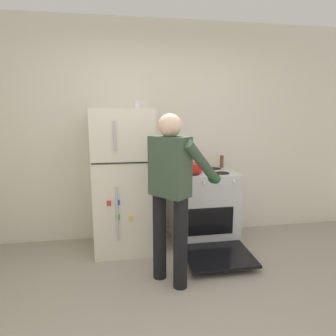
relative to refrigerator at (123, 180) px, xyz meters
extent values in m
plane|color=#9E9384|center=(0.40, -1.57, -0.82)|extent=(8.00, 8.00, 0.00)
cube|color=silver|center=(0.40, 0.38, 0.53)|extent=(6.00, 0.10, 2.70)
cube|color=silver|center=(0.00, 0.00, 0.00)|extent=(0.68, 0.68, 1.65)
cube|color=black|center=(0.00, -0.34, 0.26)|extent=(0.67, 0.01, 0.01)
cylinder|color=#B7B7BC|center=(-0.08, -0.36, -0.28)|extent=(0.02, 0.02, 0.60)
cylinder|color=#B7B7BC|center=(-0.08, -0.36, 0.54)|extent=(0.02, 0.02, 0.31)
cube|color=green|center=(-0.08, -0.35, -0.32)|extent=(0.04, 0.01, 0.06)
cube|color=yellow|center=(0.06, -0.35, -0.35)|extent=(0.04, 0.01, 0.06)
cube|color=red|center=(-0.17, -0.35, -0.16)|extent=(0.04, 0.01, 0.06)
cube|color=blue|center=(-0.07, -0.35, -0.16)|extent=(0.04, 0.01, 0.06)
cube|color=silver|center=(0.97, 0.00, -0.38)|extent=(0.76, 0.64, 0.90)
cube|color=black|center=(0.97, -0.32, -0.45)|extent=(0.53, 0.01, 0.32)
cylinder|color=black|center=(0.78, -0.14, 0.08)|extent=(0.17, 0.17, 0.01)
cylinder|color=black|center=(1.15, -0.14, 0.08)|extent=(0.17, 0.17, 0.01)
cylinder|color=black|center=(0.78, 0.14, 0.08)|extent=(0.17, 0.17, 0.01)
cylinder|color=black|center=(1.15, 0.14, 0.08)|extent=(0.17, 0.17, 0.01)
cylinder|color=silver|center=(0.71, -0.33, 0.01)|extent=(0.04, 0.03, 0.04)
cylinder|color=silver|center=(0.88, -0.33, 0.01)|extent=(0.04, 0.03, 0.04)
cylinder|color=silver|center=(1.06, -0.33, 0.01)|extent=(0.04, 0.03, 0.04)
cylinder|color=silver|center=(1.23, -0.33, 0.01)|extent=(0.04, 0.03, 0.04)
cube|color=black|center=(0.97, -0.61, -0.73)|extent=(0.72, 0.57, 0.06)
cylinder|color=black|center=(0.31, -0.75, -0.39)|extent=(0.13, 0.13, 0.86)
cylinder|color=black|center=(0.47, -0.96, -0.39)|extent=(0.13, 0.13, 0.86)
cube|color=#384C38|center=(0.39, -0.86, 0.31)|extent=(0.38, 0.41, 0.54)
sphere|color=beige|center=(0.39, -0.86, 0.67)|extent=(0.21, 0.21, 0.21)
sphere|color=#414141|center=(0.39, -0.86, 0.63)|extent=(0.15, 0.15, 0.15)
cylinder|color=#384C38|center=(0.43, -0.57, 0.34)|extent=(0.43, 0.37, 0.44)
cylinder|color=#384C38|center=(0.68, -0.88, 0.34)|extent=(0.43, 0.37, 0.44)
ellipsoid|color=#1E5123|center=(0.60, -0.44, 0.16)|extent=(0.12, 0.18, 0.10)
ellipsoid|color=#1E5123|center=(0.85, -0.75, 0.16)|extent=(0.12, 0.18, 0.10)
cylinder|color=red|center=(0.81, -0.05, 0.13)|extent=(0.23, 0.23, 0.11)
cube|color=black|center=(0.67, -0.05, 0.17)|extent=(0.05, 0.03, 0.02)
cube|color=black|center=(0.95, -0.05, 0.17)|extent=(0.05, 0.03, 0.02)
cylinder|color=silver|center=(0.18, 0.05, 0.87)|extent=(0.08, 0.08, 0.10)
torus|color=silver|center=(0.22, 0.05, 0.88)|extent=(0.06, 0.01, 0.06)
cylinder|color=brown|center=(1.27, 0.20, 0.15)|extent=(0.05, 0.05, 0.15)
camera|label=1|loc=(-0.09, -3.50, 0.80)|focal=32.73mm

